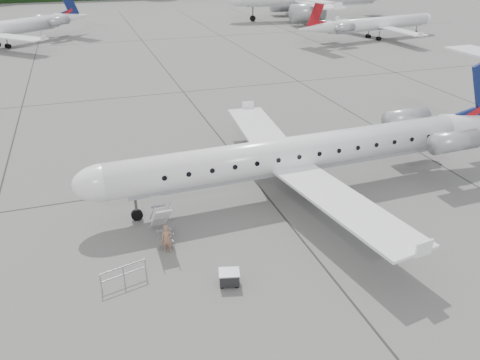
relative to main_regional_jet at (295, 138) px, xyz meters
name	(u,v)px	position (x,y,z in m)	size (l,w,h in m)	color
ground	(348,220)	(1.68, -4.25, -3.83)	(320.00, 320.00, 0.00)	slate
main_regional_jet	(295,138)	(0.00, 0.00, 0.00)	(29.89, 21.52, 7.66)	white
airstair	(161,219)	(-8.99, -2.62, -2.63)	(0.85, 2.49, 2.40)	white
passenger	(167,239)	(-8.95, -4.02, -3.03)	(0.59, 0.38, 1.60)	#92644F
safety_railing	(124,275)	(-11.39, -5.94, -3.33)	(2.20, 0.08, 1.00)	gray
baggage_cart	(229,278)	(-6.66, -7.58, -3.43)	(0.93, 0.75, 0.80)	black
bg_regional_right	(380,17)	(36.71, 45.98, -0.29)	(27.03, 19.46, 7.09)	white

